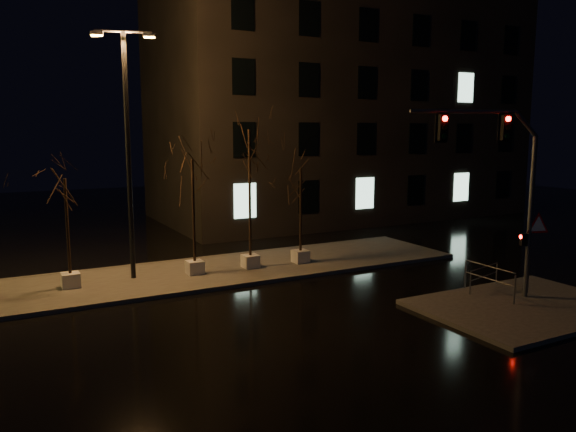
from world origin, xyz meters
TOP-DOWN VIEW (x-y plane):
  - ground at (0.00, 0.00)m, footprint 90.00×90.00m
  - median at (0.00, 6.00)m, footprint 22.00×5.00m
  - sidewalk_corner at (7.50, -3.50)m, footprint 7.00×5.00m
  - building at (14.00, 18.00)m, footprint 25.00×12.00m
  - tree_1 at (-5.81, 6.03)m, footprint 1.80×1.80m
  - tree_2 at (-1.03, 5.73)m, footprint 1.80×1.80m
  - tree_3 at (1.44, 5.66)m, footprint 1.80×1.80m
  - tree_4 at (3.81, 5.46)m, footprint 1.80×1.80m
  - traffic_signal_mast at (7.27, -2.57)m, footprint 5.11×1.71m
  - streetlight_main at (-3.41, 6.28)m, footprint 2.36×0.91m
  - guard_rail_a at (7.70, -1.50)m, footprint 1.95×0.54m
  - guard_rail_b at (7.20, -2.19)m, footprint 0.09×2.31m

SIDE VIEW (x-z plane):
  - ground at x=0.00m, z-range 0.00..0.00m
  - median at x=0.00m, z-range 0.00..0.15m
  - sidewalk_corner at x=7.50m, z-range 0.00..0.15m
  - guard_rail_a at x=7.70m, z-range 0.28..1.15m
  - guard_rail_b at x=7.20m, z-range 0.31..1.40m
  - tree_1 at x=-5.81m, z-range 1.24..5.45m
  - tree_4 at x=3.81m, z-range 1.27..5.60m
  - tree_2 at x=-1.03m, z-range 1.40..6.22m
  - traffic_signal_mast at x=7.27m, z-range 1.17..7.70m
  - tree_3 at x=1.44m, z-range 1.71..7.75m
  - streetlight_main at x=-3.41m, z-range 0.89..10.46m
  - building at x=14.00m, z-range 0.00..15.00m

